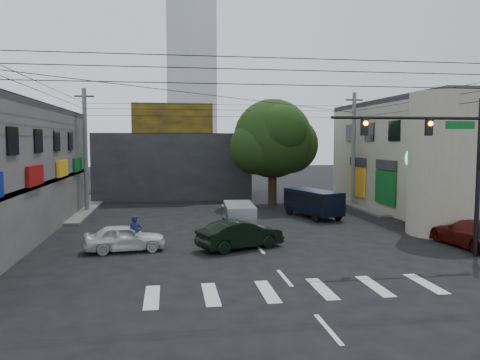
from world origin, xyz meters
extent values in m
plane|color=black|center=(0.00, 0.00, 0.00)|extent=(160.00, 160.00, 0.00)
cube|color=#514F4C|center=(18.00, 18.00, 0.07)|extent=(16.00, 16.00, 0.15)
cube|color=gray|center=(18.00, 13.00, 4.00)|extent=(14.00, 18.00, 8.00)
cylinder|color=gray|center=(11.00, 4.00, 4.00)|extent=(4.00, 4.00, 8.00)
cube|color=#232326|center=(-4.00, 26.00, 3.00)|extent=(14.00, 10.00, 6.00)
cube|color=olive|center=(-4.00, 21.10, 7.30)|extent=(7.00, 0.30, 2.60)
cube|color=silver|center=(0.00, 70.00, 22.00)|extent=(9.00, 9.00, 44.00)
cylinder|color=black|center=(4.00, 17.00, 2.20)|extent=(0.70, 0.70, 4.40)
sphere|color=black|center=(4.00, 17.00, 5.50)|extent=(6.40, 6.40, 6.40)
cylinder|color=black|center=(9.50, -1.00, 3.60)|extent=(0.20, 0.20, 7.20)
cylinder|color=black|center=(6.00, -1.00, 6.30)|extent=(7.00, 0.14, 0.14)
cube|color=black|center=(7.00, -1.00, 5.90)|extent=(0.28, 0.22, 0.75)
cube|color=black|center=(4.00, -1.00, 5.90)|extent=(0.28, 0.22, 0.75)
sphere|color=orange|center=(7.00, -1.14, 6.05)|extent=(0.20, 0.20, 0.20)
sphere|color=orange|center=(4.00, -1.14, 6.05)|extent=(0.20, 0.20, 0.20)
cube|color=#0C591C|center=(8.50, -1.00, 6.00)|extent=(1.40, 0.06, 0.35)
cylinder|color=#59595B|center=(-10.50, 16.00, 4.60)|extent=(0.32, 0.32, 9.20)
cylinder|color=#59595B|center=(10.50, 16.00, 4.60)|extent=(0.32, 0.32, 9.20)
imported|color=black|center=(-0.93, 2.21, 0.71)|extent=(4.53, 5.35, 1.42)
imported|color=silver|center=(-6.50, 2.54, 0.65)|extent=(2.45, 4.17, 1.30)
imported|color=#50100B|center=(10.50, 0.71, 0.71)|extent=(2.75, 5.19, 1.42)
imported|color=#161B4D|center=(-6.00, 2.26, 0.87)|extent=(0.75, 0.59, 1.75)
camera|label=1|loc=(-4.38, -20.24, 5.28)|focal=35.00mm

